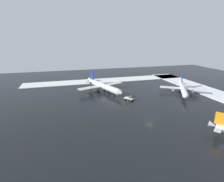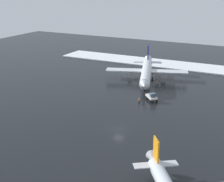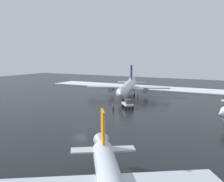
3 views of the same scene
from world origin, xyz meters
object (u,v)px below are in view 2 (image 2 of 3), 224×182
Objects in this scene: ground_crew_near_tug at (157,83)px; ground_crew_mid_apron at (139,100)px; pushback_tug at (152,97)px; airplane_distant_tail at (146,71)px.

ground_crew_mid_apron is (-18.97, -1.33, 0.00)m from ground_crew_near_tug.
ground_crew_mid_apron is at bearing -95.83° from ground_crew_near_tug.
pushback_tug is at bearing 85.48° from ground_crew_mid_apron.
pushback_tug is 15.60m from ground_crew_near_tug.
pushback_tug reaches higher than ground_crew_mid_apron.
ground_crew_near_tug and ground_crew_mid_apron have the same top height.
airplane_distant_tail is 6.74m from ground_crew_near_tug.
ground_crew_near_tug is (15.14, 3.71, -0.31)m from pushback_tug.
ground_crew_mid_apron is at bearing -2.74° from airplane_distant_tail.
airplane_distant_tail is 19.68× the size of ground_crew_mid_apron.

